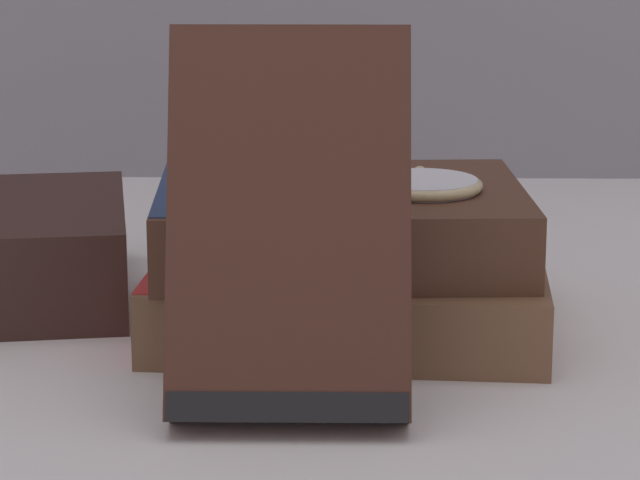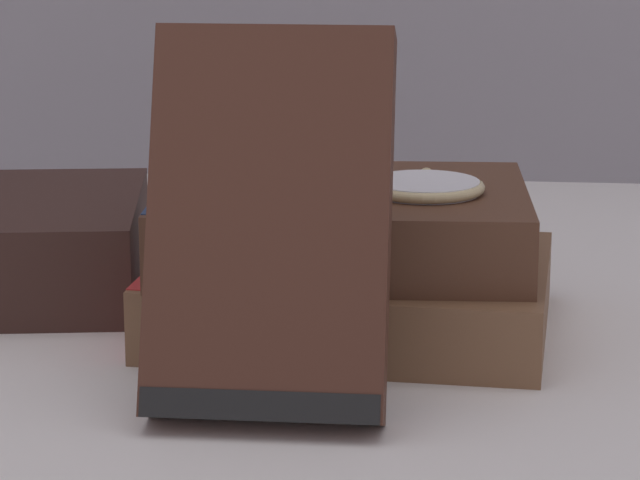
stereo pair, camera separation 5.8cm
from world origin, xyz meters
name	(u,v)px [view 2 (the right image)]	position (x,y,z in m)	size (l,w,h in m)	color
ground_plane	(225,325)	(0.00, 0.00, 0.00)	(3.00, 3.00, 0.00)	silver
book_flat_bottom	(343,293)	(0.06, 0.00, 0.02)	(0.20, 0.16, 0.04)	brown
book_flat_top	(333,222)	(0.05, 0.00, 0.05)	(0.18, 0.14, 0.04)	#4C2D1E
book_leaning_front	(270,236)	(0.04, -0.11, 0.07)	(0.10, 0.08, 0.16)	#422319
pocket_watch	(424,187)	(0.10, -0.01, 0.07)	(0.06, 0.06, 0.01)	silver
reading_glasses	(256,256)	(0.00, 0.13, 0.00)	(0.10, 0.06, 0.00)	black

